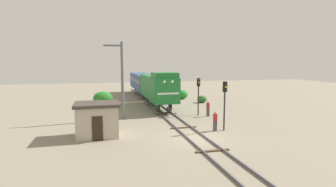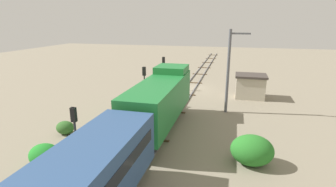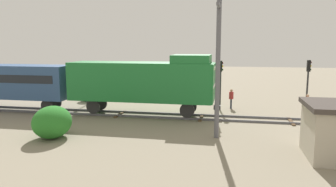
# 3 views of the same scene
# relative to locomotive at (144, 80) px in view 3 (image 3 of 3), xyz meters

# --- Properties ---
(locomotive) EXTENTS (2.90, 11.60, 4.60)m
(locomotive) POSITION_rel_locomotive_xyz_m (0.00, 0.00, 0.00)
(locomotive) COLOR #1E7233
(locomotive) RESTS_ON railway_track
(traffic_signal_near) EXTENTS (0.32, 0.34, 4.30)m
(traffic_signal_near) POSITION_rel_locomotive_xyz_m (3.20, -12.55, 0.21)
(traffic_signal_near) COLOR #262628
(traffic_signal_near) RESTS_ON ground
(traffic_signal_mid) EXTENTS (0.32, 0.34, 4.17)m
(traffic_signal_mid) POSITION_rel_locomotive_xyz_m (3.40, -5.71, 0.13)
(traffic_signal_mid) COLOR #262628
(traffic_signal_mid) RESTS_ON ground
(traffic_signal_far) EXTENTS (0.32, 0.34, 3.77)m
(traffic_signal_far) POSITION_rel_locomotive_xyz_m (3.60, 6.44, -0.14)
(traffic_signal_far) COLOR #262628
(traffic_signal_far) RESTS_ON ground
(worker_near_track) EXTENTS (0.38, 0.38, 1.70)m
(worker_near_track) POSITION_rel_locomotive_xyz_m (2.40, -12.44, -1.78)
(worker_near_track) COLOR #262B38
(worker_near_track) RESTS_ON ground
(worker_by_signal) EXTENTS (0.38, 0.38, 1.70)m
(worker_by_signal) POSITION_rel_locomotive_xyz_m (4.20, -6.63, -1.78)
(worker_by_signal) COLOR #262B38
(worker_by_signal) RESTS_ON ground
(catenary_mast) EXTENTS (1.94, 0.28, 8.01)m
(catenary_mast) POSITION_rel_locomotive_xyz_m (-5.06, -5.82, 1.48)
(catenary_mast) COLOR #595960
(catenary_mast) RESTS_ON ground
(relay_hut) EXTENTS (3.50, 2.90, 2.74)m
(relay_hut) POSITION_rel_locomotive_xyz_m (-7.50, -11.67, -1.38)
(relay_hut) COLOR #B2A893
(relay_hut) RESTS_ON ground
(bush_near) EXTENTS (2.65, 2.17, 1.93)m
(bush_near) POSITION_rel_locomotive_xyz_m (-6.97, 3.76, -1.81)
(bush_near) COLOR #287526
(bush_near) RESTS_ON ground
(bush_mid) EXTENTS (1.45, 1.19, 1.06)m
(bush_mid) POSITION_rel_locomotive_xyz_m (7.19, 2.66, -2.24)
(bush_mid) COLOR #305E26
(bush_mid) RESTS_ON ground
(bush_far) EXTENTS (1.98, 1.62, 1.44)m
(bush_far) POSITION_rel_locomotive_xyz_m (5.46, 7.14, -2.05)
(bush_far) COLOR #207F26
(bush_far) RESTS_ON ground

